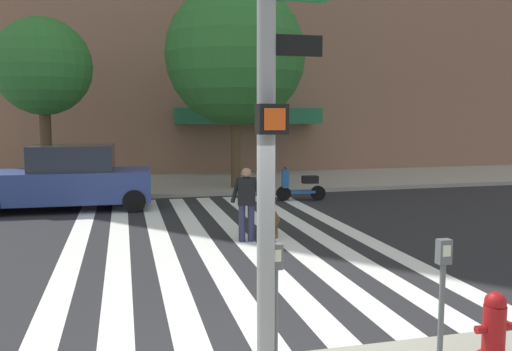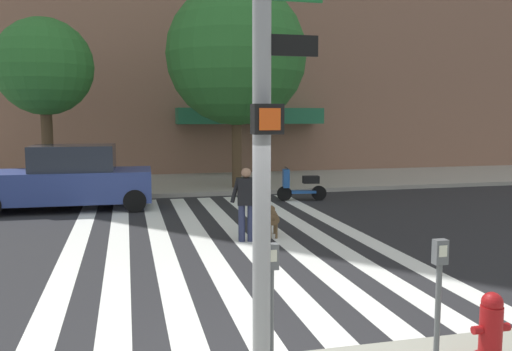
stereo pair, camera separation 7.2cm
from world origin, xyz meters
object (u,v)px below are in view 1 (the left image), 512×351
at_px(parking_meter_second_along, 442,284).
at_px(street_tree_middle, 235,55).
at_px(parking_meter_curbside, 275,290).
at_px(pedestrian_dog_walker, 246,200).
at_px(fire_hydrant, 494,327).
at_px(parked_car_behind_first, 68,179).
at_px(parked_scooter, 301,186).
at_px(dog_on_leash, 272,217).
at_px(traffic_light_pole, 269,36).
at_px(street_tree_nearest, 43,68).

xyz_separation_m(parking_meter_second_along, street_tree_middle, (0.78, 14.16, 3.89)).
height_order(parking_meter_curbside, pedestrian_dog_walker, pedestrian_dog_walker).
height_order(fire_hydrant, parked_car_behind_first, parked_car_behind_first).
height_order(parking_meter_curbside, street_tree_middle, street_tree_middle).
bearing_deg(parked_scooter, parked_car_behind_first, 179.09).
bearing_deg(pedestrian_dog_walker, parking_meter_curbside, -100.43).
bearing_deg(parked_car_behind_first, fire_hydrant, -65.17).
height_order(parked_car_behind_first, dog_on_leash, parked_car_behind_first).
bearing_deg(parking_meter_curbside, dog_on_leash, 74.36).
distance_m(parking_meter_second_along, parked_scooter, 11.80).
distance_m(traffic_light_pole, parked_car_behind_first, 12.16).
height_order(parking_meter_curbside, parking_meter_second_along, same).
bearing_deg(dog_on_leash, street_tree_nearest, 128.23).
bearing_deg(street_tree_nearest, parked_scooter, -18.67).
xyz_separation_m(fire_hydrant, parked_car_behind_first, (-5.42, 11.70, 0.38)).
xyz_separation_m(parking_meter_curbside, street_tree_nearest, (-3.97, 14.04, 3.32)).
bearing_deg(parked_scooter, traffic_light_pole, -110.47).
relative_size(parked_car_behind_first, parked_scooter, 3.00).
distance_m(fire_hydrant, parking_meter_second_along, 0.80).
xyz_separation_m(traffic_light_pole, street_tree_middle, (2.63, 14.00, 1.40)).
height_order(parking_meter_curbside, street_tree_nearest, street_tree_nearest).
height_order(traffic_light_pole, street_tree_middle, street_tree_middle).
height_order(parked_scooter, street_tree_nearest, street_tree_nearest).
bearing_deg(pedestrian_dog_walker, traffic_light_pole, -101.17).
bearing_deg(street_tree_nearest, traffic_light_pole, -74.69).
bearing_deg(parking_meter_second_along, parked_car_behind_first, 112.38).
bearing_deg(pedestrian_dog_walker, street_tree_middle, 79.82).
xyz_separation_m(parked_scooter, street_tree_nearest, (-8.12, 2.74, 3.87)).
distance_m(parking_meter_curbside, parked_scooter, 12.05).
relative_size(parked_scooter, dog_on_leash, 1.51).
height_order(parking_meter_second_along, parked_scooter, parking_meter_second_along).
distance_m(parked_car_behind_first, pedestrian_dog_walker, 6.67).
bearing_deg(fire_hydrant, parked_car_behind_first, 114.83).
bearing_deg(traffic_light_pole, fire_hydrant, -4.73).
relative_size(fire_hydrant, street_tree_nearest, 0.13).
relative_size(fire_hydrant, parked_scooter, 0.47).
xyz_separation_m(parking_meter_second_along, parked_scooter, (2.40, 11.54, -0.55)).
distance_m(parking_meter_curbside, parked_car_behind_first, 11.81).
relative_size(parking_meter_second_along, street_tree_middle, 0.19).
height_order(parked_scooter, dog_on_leash, parked_scooter).
bearing_deg(traffic_light_pole, street_tree_nearest, 105.31).
relative_size(parked_car_behind_first, dog_on_leash, 4.54).
xyz_separation_m(traffic_light_pole, street_tree_nearest, (-3.87, 14.13, 0.83)).
bearing_deg(traffic_light_pole, pedestrian_dog_walker, 78.83).
bearing_deg(fire_hydrant, street_tree_nearest, 113.84).
xyz_separation_m(street_tree_nearest, street_tree_middle, (6.49, -0.12, 0.57)).
distance_m(traffic_light_pole, street_tree_middle, 14.32).
bearing_deg(street_tree_middle, parked_scooter, -58.25).
height_order(street_tree_middle, dog_on_leash, street_tree_middle).
distance_m(parked_scooter, dog_on_leash, 5.19).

